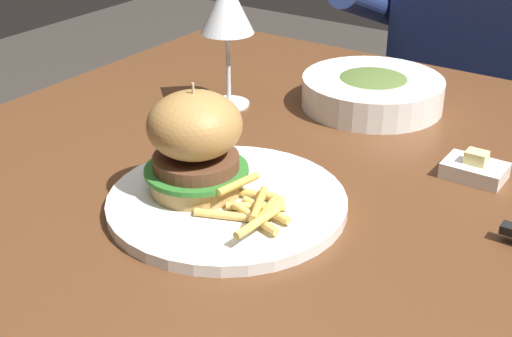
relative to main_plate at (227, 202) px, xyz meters
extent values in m
cube|color=#56331C|center=(0.09, 0.16, -0.03)|extent=(1.15, 0.91, 0.04)
cylinder|color=#56331C|center=(-0.42, 0.56, -0.40)|extent=(0.06, 0.06, 0.70)
cylinder|color=white|center=(0.00, 0.00, 0.00)|extent=(0.28, 0.28, 0.01)
cylinder|color=tan|center=(-0.04, 0.00, 0.02)|extent=(0.11, 0.11, 0.02)
cylinder|color=#2D7028|center=(-0.04, 0.00, 0.03)|extent=(0.12, 0.12, 0.01)
cylinder|color=brown|center=(-0.04, 0.00, 0.04)|extent=(0.10, 0.10, 0.02)
ellipsoid|color=#A97A41|center=(-0.04, 0.00, 0.09)|extent=(0.11, 0.11, 0.08)
cylinder|color=#CCB78C|center=(-0.04, 0.00, 0.11)|extent=(0.00, 0.00, 0.05)
cylinder|color=#EABC5B|center=(0.03, -0.04, 0.01)|extent=(0.07, 0.03, 0.01)
cylinder|color=#EABC5B|center=(0.04, -0.01, 0.01)|extent=(0.06, 0.04, 0.01)
cylinder|color=gold|center=(0.06, -0.01, 0.02)|extent=(0.02, 0.06, 0.01)
cylinder|color=#EABC5B|center=(0.03, 0.01, 0.01)|extent=(0.05, 0.02, 0.01)
cylinder|color=gold|center=(0.05, -0.01, 0.02)|extent=(0.03, 0.07, 0.01)
cylinder|color=#EABC5B|center=(0.06, -0.01, 0.01)|extent=(0.07, 0.02, 0.01)
cylinder|color=#E0B251|center=(0.07, -0.01, 0.02)|extent=(0.01, 0.05, 0.01)
cylinder|color=#E0B251|center=(0.08, -0.05, 0.02)|extent=(0.01, 0.07, 0.01)
cylinder|color=#EABC5B|center=(0.06, -0.03, 0.02)|extent=(0.07, 0.03, 0.01)
cylinder|color=gold|center=(0.02, -0.01, 0.03)|extent=(0.02, 0.06, 0.01)
cylinder|color=silver|center=(-0.19, 0.26, -0.01)|extent=(0.06, 0.06, 0.00)
cylinder|color=silver|center=(-0.19, 0.26, 0.05)|extent=(0.01, 0.01, 0.11)
cone|color=silver|center=(-0.19, 0.26, 0.15)|extent=(0.08, 0.08, 0.08)
cube|color=white|center=(0.21, 0.23, 0.00)|extent=(0.07, 0.05, 0.02)
cube|color=#F4E58C|center=(0.21, 0.23, 0.02)|extent=(0.03, 0.02, 0.02)
cylinder|color=white|center=(0.00, 0.38, 0.02)|extent=(0.22, 0.22, 0.05)
ellipsoid|color=#4C662D|center=(0.00, 0.38, 0.03)|extent=(0.12, 0.12, 0.02)
cube|color=#282833|center=(0.01, 0.90, -0.52)|extent=(0.30, 0.22, 0.46)
cube|color=navy|center=(0.01, 0.90, -0.03)|extent=(0.36, 0.20, 0.52)
cylinder|color=navy|center=(-0.21, 0.82, 0.03)|extent=(0.07, 0.34, 0.18)
camera|label=1|loc=(0.43, -0.57, 0.41)|focal=50.00mm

